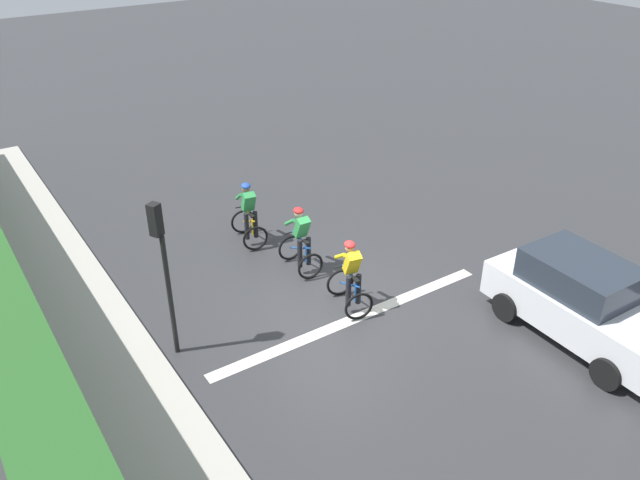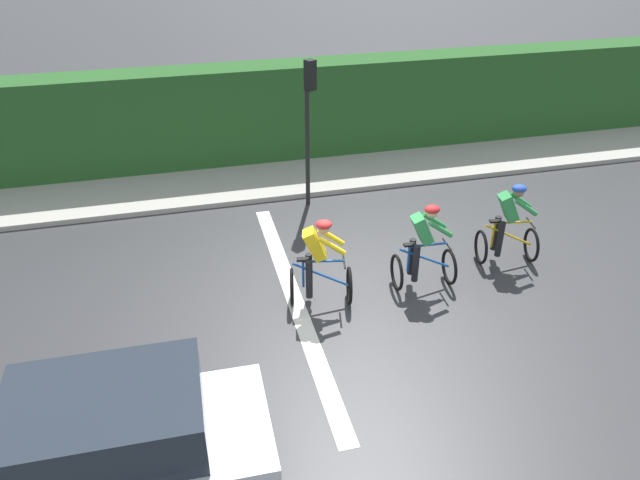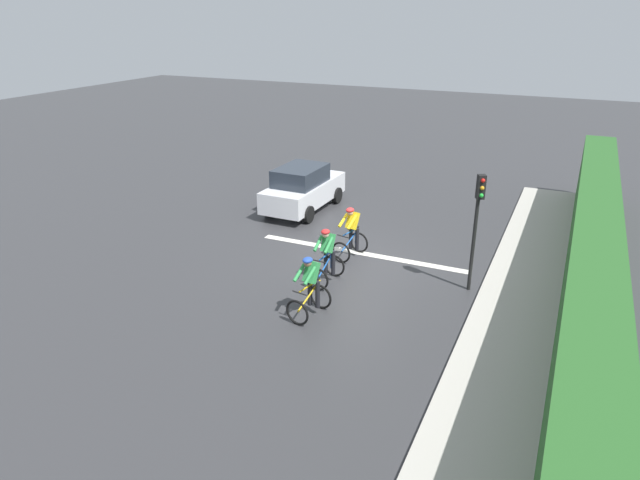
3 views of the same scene
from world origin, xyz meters
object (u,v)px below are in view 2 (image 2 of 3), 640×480
object	(u,v)px
cyclist_lead	(508,226)
car_white	(96,456)
cyclist_mid	(318,265)
traffic_light_near_crossing	(309,112)
cyclist_second	(423,249)

from	to	relation	value
cyclist_lead	car_white	world-z (taller)	car_white
car_white	cyclist_mid	bearing A→B (deg)	134.44
cyclist_lead	traffic_light_near_crossing	world-z (taller)	traffic_light_near_crossing
cyclist_lead	traffic_light_near_crossing	size ratio (longest dim) A/B	0.50
car_white	traffic_light_near_crossing	xyz separation A→B (m)	(-7.25, 4.21, 1.35)
cyclist_lead	car_white	size ratio (longest dim) A/B	0.40
cyclist_lead	traffic_light_near_crossing	bearing A→B (deg)	-137.56
cyclist_second	traffic_light_near_crossing	size ratio (longest dim) A/B	0.50
cyclist_mid	car_white	size ratio (longest dim) A/B	0.40
car_white	traffic_light_near_crossing	world-z (taller)	traffic_light_near_crossing
car_white	cyclist_lead	bearing A→B (deg)	117.52
cyclist_second	traffic_light_near_crossing	distance (m)	4.25
cyclist_lead	traffic_light_near_crossing	distance (m)	4.85
cyclist_mid	car_white	bearing A→B (deg)	-45.56
cyclist_lead	car_white	xyz separation A→B (m)	(3.83, -7.34, 0.08)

